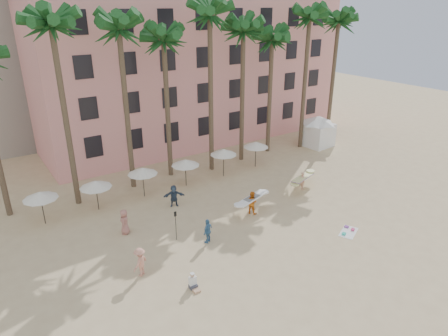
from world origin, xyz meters
TOP-DOWN VIEW (x-y plane):
  - ground at (0.00, 0.00)m, footprint 120.00×120.00m
  - pink_hotel at (7.00, 26.00)m, footprint 35.00×14.00m
  - palm_row at (0.51, 15.00)m, footprint 44.40×5.40m
  - umbrella_row at (-3.00, 12.50)m, footprint 22.50×2.70m
  - cabana at (16.85, 13.71)m, footprint 4.92×4.92m
  - beach_towel at (4.84, -0.97)m, footprint 2.05×1.67m
  - carrier_yellow at (7.14, 6.10)m, footprint 3.46×2.01m
  - carrier_white at (0.76, 5.16)m, footprint 3.15×1.41m
  - beachgoers at (-6.57, 6.16)m, footprint 7.38×8.02m
  - paddle at (-5.92, 5.01)m, footprint 0.18×0.04m
  - seated_man at (-7.50, -0.07)m, footprint 0.44×0.77m

SIDE VIEW (x-z plane):
  - ground at x=0.00m, z-range 0.00..0.00m
  - beach_towel at x=4.84m, z-range -0.04..0.10m
  - seated_man at x=-7.50m, z-range -0.15..0.84m
  - beachgoers at x=-6.57m, z-range -0.02..1.86m
  - carrier_yellow at x=7.14m, z-range 0.13..1.75m
  - carrier_white at x=0.76m, z-range 0.06..1.91m
  - paddle at x=-5.92m, z-range 0.30..2.52m
  - cabana at x=16.85m, z-range 0.32..3.82m
  - umbrella_row at x=-3.00m, z-range 0.97..3.69m
  - pink_hotel at x=7.00m, z-range 0.00..16.00m
  - palm_row at x=0.51m, z-range 4.82..21.12m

